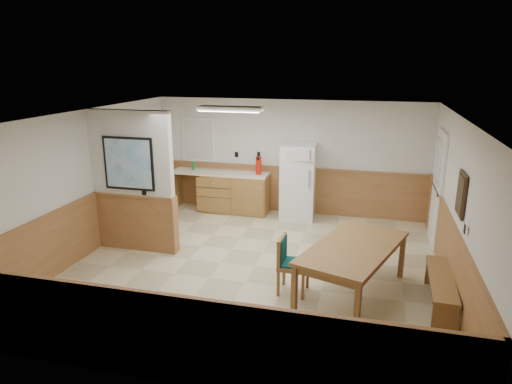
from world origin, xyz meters
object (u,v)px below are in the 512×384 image
(refrigerator, at_px, (298,182))
(dining_table, at_px, (354,252))
(dining_bench, at_px, (441,285))
(soap_bottle, at_px, (194,165))
(dining_chair, at_px, (288,260))
(fire_extinguisher, at_px, (259,165))

(refrigerator, xyz_separation_m, dining_table, (1.33, -3.17, -0.14))
(refrigerator, bearing_deg, dining_bench, -55.32)
(dining_table, xyz_separation_m, soap_bottle, (-3.74, 3.26, 0.34))
(dining_bench, bearing_deg, dining_chair, -175.76)
(dining_table, height_order, fire_extinguisher, fire_extinguisher)
(dining_chair, xyz_separation_m, soap_bottle, (-2.82, 3.42, 0.51))
(dining_table, relative_size, dining_chair, 2.61)
(dining_table, height_order, dining_chair, dining_chair)
(dining_chair, bearing_deg, refrigerator, 99.12)
(dining_chair, relative_size, fire_extinguisher, 1.70)
(dining_bench, relative_size, fire_extinguisher, 2.97)
(dining_table, bearing_deg, soap_bottle, 157.76)
(dining_bench, xyz_separation_m, soap_bottle, (-4.94, 3.35, 0.66))
(dining_table, xyz_separation_m, fire_extinguisher, (-2.21, 3.20, 0.46))
(dining_chair, bearing_deg, soap_bottle, 131.69)
(refrigerator, bearing_deg, dining_chair, -86.17)
(refrigerator, bearing_deg, soap_bottle, 174.64)
(dining_chair, height_order, soap_bottle, soap_bottle)
(dining_chair, distance_m, fire_extinguisher, 3.65)
(dining_table, bearing_deg, refrigerator, 131.56)
(refrigerator, xyz_separation_m, soap_bottle, (-2.42, 0.09, 0.20))
(dining_table, distance_m, dining_bench, 1.24)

